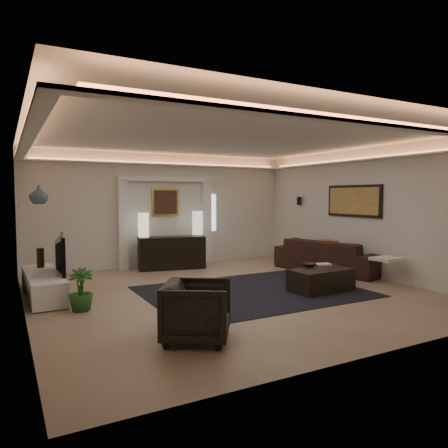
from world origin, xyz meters
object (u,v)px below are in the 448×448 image
coffee_table (321,280)px  armchair (197,311)px  console (172,253)px  sofa (329,256)px

coffee_table → armchair: 3.48m
console → armchair: bearing=-96.5°
armchair → console: bearing=14.8°
coffee_table → sofa: bearing=41.0°
sofa → armchair: sofa is taller
console → sofa: bearing=-22.2°
console → armchair: 5.19m
console → coffee_table: 3.97m
console → coffee_table: bearing=-54.4°
coffee_table → armchair: (-3.21, -1.35, 0.17)m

